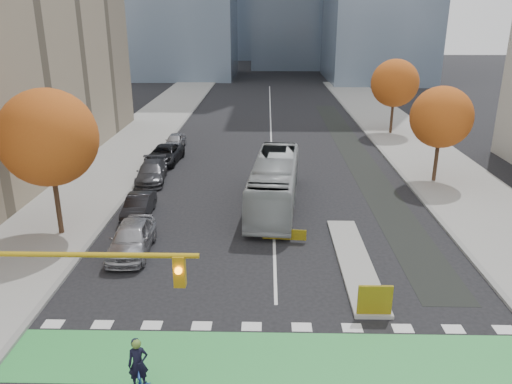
{
  "coord_description": "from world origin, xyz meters",
  "views": [
    {
      "loc": [
        -0.46,
        -13.53,
        11.72
      ],
      "look_at": [
        -0.99,
        11.03,
        3.0
      ],
      "focal_mm": 35.0,
      "sensor_mm": 36.0,
      "label": 1
    }
  ],
  "objects_px": {
    "parked_car_a": "(132,238)",
    "parked_car_e": "(175,141)",
    "tree_east_near": "(441,117)",
    "parked_car_d": "(165,154)",
    "tree_east_far": "(395,83)",
    "parked_car_c": "(151,172)",
    "traffic_signal_west": "(17,286)",
    "bus": "(274,183)",
    "parked_car_b": "(139,206)",
    "tree_west": "(48,138)",
    "cyclist": "(140,380)",
    "hazard_board": "(375,300)"
  },
  "relations": [
    {
      "from": "parked_car_a",
      "to": "parked_car_e",
      "type": "relative_size",
      "value": 1.24
    },
    {
      "from": "tree_east_near",
      "to": "parked_car_d",
      "type": "relative_size",
      "value": 1.35
    },
    {
      "from": "tree_east_far",
      "to": "parked_car_a",
      "type": "bearing_deg",
      "value": -125.28
    },
    {
      "from": "parked_car_c",
      "to": "traffic_signal_west",
      "type": "bearing_deg",
      "value": -92.96
    },
    {
      "from": "tree_east_far",
      "to": "bus",
      "type": "bearing_deg",
      "value": -120.37
    },
    {
      "from": "tree_east_far",
      "to": "parked_car_b",
      "type": "height_order",
      "value": "tree_east_far"
    },
    {
      "from": "traffic_signal_west",
      "to": "parked_car_b",
      "type": "height_order",
      "value": "traffic_signal_west"
    },
    {
      "from": "parked_car_e",
      "to": "traffic_signal_west",
      "type": "bearing_deg",
      "value": -85.75
    },
    {
      "from": "tree_west",
      "to": "traffic_signal_west",
      "type": "distance_m",
      "value": 13.25
    },
    {
      "from": "bus",
      "to": "parked_car_c",
      "type": "distance_m",
      "value": 10.34
    },
    {
      "from": "tree_east_far",
      "to": "traffic_signal_west",
      "type": "height_order",
      "value": "tree_east_far"
    },
    {
      "from": "cyclist",
      "to": "parked_car_b",
      "type": "height_order",
      "value": "cyclist"
    },
    {
      "from": "tree_east_far",
      "to": "parked_car_b",
      "type": "xyz_separation_m",
      "value": [
        -20.78,
        -23.14,
        -4.57
      ]
    },
    {
      "from": "cyclist",
      "to": "parked_car_b",
      "type": "relative_size",
      "value": 0.55
    },
    {
      "from": "tree_east_near",
      "to": "tree_east_far",
      "type": "bearing_deg",
      "value": 88.21
    },
    {
      "from": "bus",
      "to": "parked_car_e",
      "type": "height_order",
      "value": "bus"
    },
    {
      "from": "tree_east_near",
      "to": "parked_car_e",
      "type": "distance_m",
      "value": 23.5
    },
    {
      "from": "parked_car_d",
      "to": "tree_east_far",
      "type": "bearing_deg",
      "value": 32.26
    },
    {
      "from": "tree_east_near",
      "to": "tree_east_far",
      "type": "distance_m",
      "value": 16.01
    },
    {
      "from": "tree_east_near",
      "to": "cyclist",
      "type": "relative_size",
      "value": 3.13
    },
    {
      "from": "tree_west",
      "to": "traffic_signal_west",
      "type": "height_order",
      "value": "tree_west"
    },
    {
      "from": "parked_car_d",
      "to": "hazard_board",
      "type": "bearing_deg",
      "value": -55.45
    },
    {
      "from": "parked_car_e",
      "to": "hazard_board",
      "type": "bearing_deg",
      "value": -62.34
    },
    {
      "from": "parked_car_a",
      "to": "traffic_signal_west",
      "type": "bearing_deg",
      "value": -94.51
    },
    {
      "from": "bus",
      "to": "tree_east_near",
      "type": "bearing_deg",
      "value": 28.62
    },
    {
      "from": "cyclist",
      "to": "parked_car_e",
      "type": "distance_m",
      "value": 32.66
    },
    {
      "from": "parked_car_a",
      "to": "parked_car_c",
      "type": "distance_m",
      "value": 11.94
    },
    {
      "from": "hazard_board",
      "to": "parked_car_d",
      "type": "xyz_separation_m",
      "value": [
        -13.0,
        22.49,
        -0.07
      ]
    },
    {
      "from": "parked_car_b",
      "to": "parked_car_c",
      "type": "bearing_deg",
      "value": 95.39
    },
    {
      "from": "traffic_signal_west",
      "to": "cyclist",
      "type": "relative_size",
      "value": 3.77
    },
    {
      "from": "hazard_board",
      "to": "tree_west",
      "type": "relative_size",
      "value": 0.17
    },
    {
      "from": "tree_east_near",
      "to": "parked_car_b",
      "type": "xyz_separation_m",
      "value": [
        -20.28,
        -7.14,
        -4.19
      ]
    },
    {
      "from": "tree_west",
      "to": "parked_car_e",
      "type": "relative_size",
      "value": 2.09
    },
    {
      "from": "hazard_board",
      "to": "bus",
      "type": "xyz_separation_m",
      "value": [
        -3.93,
        12.59,
        0.79
      ]
    },
    {
      "from": "traffic_signal_west",
      "to": "parked_car_b",
      "type": "xyz_separation_m",
      "value": [
        -0.35,
        15.37,
        -3.36
      ]
    },
    {
      "from": "hazard_board",
      "to": "parked_car_d",
      "type": "bearing_deg",
      "value": 120.03
    },
    {
      "from": "tree_west",
      "to": "tree_east_near",
      "type": "xyz_separation_m",
      "value": [
        24.0,
        10.0,
        -0.75
      ]
    },
    {
      "from": "tree_east_near",
      "to": "parked_car_c",
      "type": "height_order",
      "value": "tree_east_near"
    },
    {
      "from": "traffic_signal_west",
      "to": "parked_car_e",
      "type": "relative_size",
      "value": 2.16
    },
    {
      "from": "tree_west",
      "to": "tree_east_far",
      "type": "height_order",
      "value": "tree_west"
    },
    {
      "from": "hazard_board",
      "to": "tree_east_far",
      "type": "height_order",
      "value": "tree_east_far"
    },
    {
      "from": "tree_east_near",
      "to": "parked_car_b",
      "type": "distance_m",
      "value": 21.9
    },
    {
      "from": "bus",
      "to": "hazard_board",
      "type": "bearing_deg",
      "value": -67.63
    },
    {
      "from": "tree_east_near",
      "to": "tree_east_far",
      "type": "relative_size",
      "value": 0.92
    },
    {
      "from": "parked_car_b",
      "to": "parked_car_a",
      "type": "bearing_deg",
      "value": -80.84
    },
    {
      "from": "parked_car_a",
      "to": "parked_car_e",
      "type": "bearing_deg",
      "value": 92.5
    },
    {
      "from": "parked_car_d",
      "to": "parked_car_e",
      "type": "relative_size",
      "value": 1.33
    },
    {
      "from": "traffic_signal_west",
      "to": "parked_car_a",
      "type": "xyz_separation_m",
      "value": [
        0.52,
        10.37,
        -3.2
      ]
    },
    {
      "from": "bus",
      "to": "parked_car_b",
      "type": "height_order",
      "value": "bus"
    },
    {
      "from": "tree_west",
      "to": "parked_car_c",
      "type": "distance_m",
      "value": 11.26
    }
  ]
}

